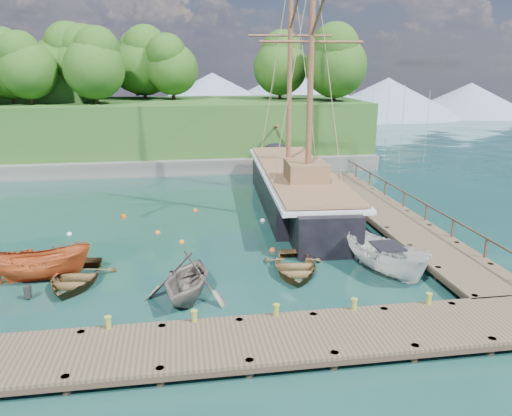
% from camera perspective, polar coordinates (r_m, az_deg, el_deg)
% --- Properties ---
extents(ground, '(160.00, 160.00, 0.00)m').
position_cam_1_polar(ground, '(23.44, -4.97, -7.91)').
color(ground, '#10332B').
rests_on(ground, ground).
extents(dock_near, '(20.00, 3.20, 1.10)m').
position_cam_1_polar(dock_near, '(17.74, 3.21, -14.74)').
color(dock_near, '#44372A').
rests_on(dock_near, ground).
extents(dock_east, '(3.20, 24.00, 1.10)m').
position_cam_1_polar(dock_east, '(32.42, 14.80, -0.69)').
color(dock_east, '#44372A').
rests_on(dock_east, ground).
extents(bollard_0, '(0.26, 0.26, 0.45)m').
position_cam_1_polar(bollard_0, '(19.05, -16.32, -14.60)').
color(bollard_0, olive).
rests_on(bollard_0, ground).
extents(bollard_1, '(0.26, 0.26, 0.45)m').
position_cam_1_polar(bollard_1, '(18.86, -6.97, -14.35)').
color(bollard_1, olive).
rests_on(bollard_1, ground).
extents(bollard_2, '(0.26, 0.26, 0.45)m').
position_cam_1_polar(bollard_2, '(19.14, 2.30, -13.73)').
color(bollard_2, olive).
rests_on(bollard_2, ground).
extents(bollard_3, '(0.26, 0.26, 0.45)m').
position_cam_1_polar(bollard_3, '(19.88, 11.04, -12.84)').
color(bollard_3, olive).
rests_on(bollard_3, ground).
extents(bollard_4, '(0.26, 0.26, 0.45)m').
position_cam_1_polar(bollard_4, '(21.02, 18.93, -11.77)').
color(bollard_4, olive).
rests_on(bollard_4, ground).
extents(rowboat_0, '(3.61, 4.62, 0.87)m').
position_cam_1_polar(rowboat_0, '(24.16, -19.91, -8.12)').
color(rowboat_0, brown).
rests_on(rowboat_0, ground).
extents(rowboat_1, '(4.60, 4.97, 2.16)m').
position_cam_1_polar(rowboat_1, '(21.59, -7.85, -10.21)').
color(rowboat_1, '#6C6259').
rests_on(rowboat_1, ground).
extents(rowboat_2, '(3.52, 4.51, 0.85)m').
position_cam_1_polar(rowboat_2, '(23.95, 4.43, -7.35)').
color(rowboat_2, brown).
rests_on(rowboat_2, ground).
extents(motorboat_orange, '(4.54, 2.05, 1.70)m').
position_cam_1_polar(motorboat_orange, '(25.11, -23.15, -7.54)').
color(motorboat_orange, '#BF5323').
rests_on(motorboat_orange, ground).
extents(cabin_boat_white, '(3.61, 5.26, 1.90)m').
position_cam_1_polar(cabin_boat_white, '(24.46, 14.57, -7.34)').
color(cabin_boat_white, silver).
rests_on(cabin_boat_white, ground).
extents(schooner, '(5.97, 26.87, 19.56)m').
position_cam_1_polar(schooner, '(34.78, 4.64, 2.06)').
color(schooner, black).
rests_on(schooner, ground).
extents(mooring_buoy_0, '(0.30, 0.30, 0.30)m').
position_cam_1_polar(mooring_buoy_0, '(28.09, -20.35, -4.74)').
color(mooring_buoy_0, white).
rests_on(mooring_buoy_0, ground).
extents(mooring_buoy_1, '(0.31, 0.31, 0.31)m').
position_cam_1_polar(mooring_buoy_1, '(29.76, -11.17, -2.84)').
color(mooring_buoy_1, orange).
rests_on(mooring_buoy_1, ground).
extents(mooring_buoy_2, '(0.32, 0.32, 0.32)m').
position_cam_1_polar(mooring_buoy_2, '(27.97, -8.50, -3.95)').
color(mooring_buoy_2, orange).
rests_on(mooring_buoy_2, ground).
extents(mooring_buoy_3, '(0.31, 0.31, 0.31)m').
position_cam_1_polar(mooring_buoy_3, '(31.42, 0.76, -1.50)').
color(mooring_buoy_3, white).
rests_on(mooring_buoy_3, ground).
extents(mooring_buoy_4, '(0.36, 0.36, 0.36)m').
position_cam_1_polar(mooring_buoy_4, '(33.35, -14.88, -1.00)').
color(mooring_buoy_4, '#E44202').
rests_on(mooring_buoy_4, ground).
extents(mooring_buoy_5, '(0.30, 0.30, 0.30)m').
position_cam_1_polar(mooring_buoy_5, '(33.82, -6.95, -0.33)').
color(mooring_buoy_5, '#F45A08').
rests_on(mooring_buoy_5, ground).
extents(mooring_buoy_6, '(0.29, 0.29, 0.29)m').
position_cam_1_polar(mooring_buoy_6, '(30.92, -20.56, -2.87)').
color(mooring_buoy_6, white).
rests_on(mooring_buoy_6, ground).
extents(mooring_buoy_7, '(0.34, 0.34, 0.34)m').
position_cam_1_polar(mooring_buoy_7, '(26.50, 1.89, -4.93)').
color(mooring_buoy_7, '#FA5823').
rests_on(mooring_buoy_7, ground).
extents(headland, '(51.00, 19.31, 12.90)m').
position_cam_1_polar(headland, '(54.14, -21.57, 10.84)').
color(headland, '#474744').
rests_on(headland, ground).
extents(distant_ridge, '(117.00, 40.00, 10.00)m').
position_cam_1_polar(distant_ridge, '(91.68, -5.45, 12.87)').
color(distant_ridge, '#728CA5').
rests_on(distant_ridge, ground).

